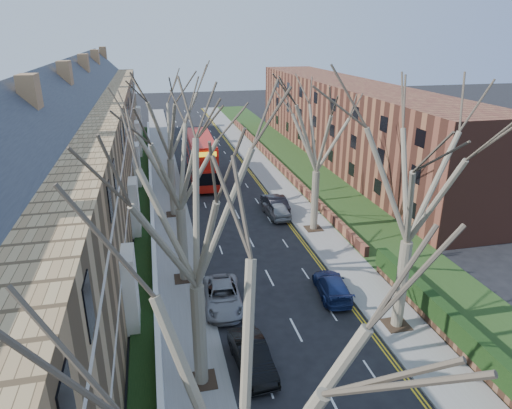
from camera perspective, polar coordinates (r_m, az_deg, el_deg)
pavement_left at (r=53.04m, az=-11.22°, el=3.07°), size 3.00×102.00×0.12m
pavement_right at (r=54.62m, az=1.46°, el=3.98°), size 3.00×102.00×0.12m
terrace_left at (r=44.34m, az=-21.21°, el=5.92°), size 9.70×78.00×13.60m
flats_right at (r=60.86m, az=11.23°, el=10.12°), size 13.97×54.00×10.00m
wall_hedge_right at (r=24.92m, az=28.68°, el=-18.45°), size 0.70×24.00×1.80m
front_wall_left at (r=45.26m, az=-12.92°, el=0.58°), size 0.30×78.00×1.00m
grass_verge_right at (r=55.84m, az=5.95°, el=4.35°), size 6.00×102.00×0.06m
tree_left_near at (r=10.39m, az=-2.17°, el=-21.06°), size 9.80×9.80×13.73m
tree_left_mid at (r=18.76m, az=-8.00°, el=0.97°), size 10.50×10.50×14.71m
tree_left_far at (r=28.43m, az=-9.90°, el=7.04°), size 10.15×10.15×14.22m
tree_left_dist at (r=40.14m, az=-11.05°, el=11.40°), size 10.50×10.50×14.71m
tree_right_mid at (r=24.25m, az=19.46°, el=4.54°), size 10.50×10.50×14.71m
tree_right_far at (r=36.57m, az=7.84°, el=10.19°), size 10.15×10.15×14.22m
double_decker_bus at (r=51.89m, az=-6.86°, el=5.62°), size 3.17×11.77×4.87m
car_left_mid at (r=23.95m, az=-0.48°, el=-18.42°), size 1.87×4.45×1.43m
car_left_far at (r=28.53m, az=-4.18°, el=-11.40°), size 2.61×5.07×1.37m
car_right_near at (r=29.97m, az=9.51°, el=-10.01°), size 2.35×4.67×1.30m
car_right_mid at (r=41.51m, az=2.56°, el=-0.57°), size 1.96×4.46×1.50m
car_right_far at (r=42.78m, az=2.36°, el=0.17°), size 1.71×4.85×1.60m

